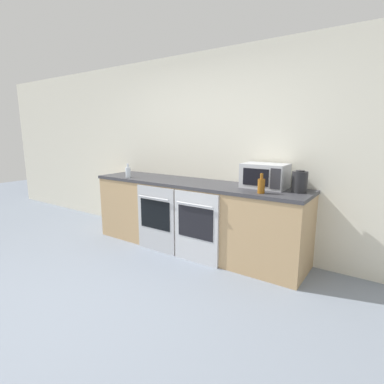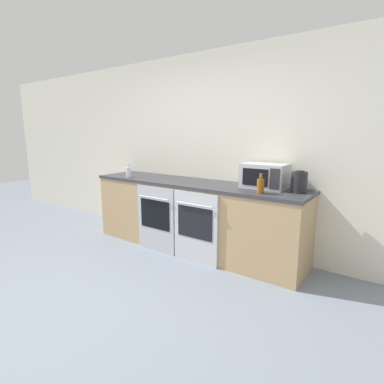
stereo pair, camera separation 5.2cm
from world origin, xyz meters
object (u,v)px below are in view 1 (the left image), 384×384
Objects in this scene: oven_left at (156,219)px; oven_right at (196,227)px; bottle_amber at (261,185)px; microwave at (265,176)px; bottle_clear at (128,172)px; kettle at (300,182)px.

oven_right is at bearing 0.00° from oven_left.
bottle_amber is (0.74, 0.14, 0.56)m from oven_right.
microwave is 1.94m from bottle_clear.
oven_left is at bearing -166.18° from kettle.
bottle_amber is (0.09, -0.33, -0.06)m from microwave.
oven_right is 1.72× the size of microwave.
microwave is 2.37× the size of bottle_amber.
microwave is 0.35m from bottle_amber.
bottle_amber is at bearing -74.47° from microwave.
oven_left is at bearing 180.00° from oven_right.
microwave is at bearing 20.07° from oven_left.
bottle_clear is at bearing -170.05° from microwave.
microwave reaches higher than kettle.
microwave is 2.54× the size of bottle_clear.
kettle is at bearing 13.82° from oven_left.
oven_left is 1.72× the size of microwave.
bottle_clear is at bearing -173.05° from kettle.
kettle is at bearing 21.49° from oven_right.
oven_left is 4.08× the size of bottle_amber.
microwave is (1.28, 0.47, 0.62)m from oven_left.
bottle_clear is (-1.26, 0.13, 0.56)m from oven_right.
oven_right is (0.63, 0.00, 0.00)m from oven_left.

